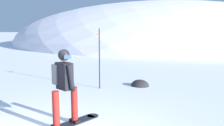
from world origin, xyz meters
name	(u,v)px	position (x,y,z in m)	size (l,w,h in m)	color
ridge_peak_main	(158,43)	(-1.82, 32.52, 0.00)	(43.77, 39.40, 12.26)	white
snowboarder_main	(64,85)	(-0.21, 0.77, 0.92)	(0.97, 1.68, 1.71)	black
piste_marker_near	(99,54)	(-0.64, 4.04, 1.25)	(0.20, 0.20, 2.21)	black
rock_mid	(140,86)	(0.70, 4.84, 0.00)	(0.69, 0.59, 0.48)	#282628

